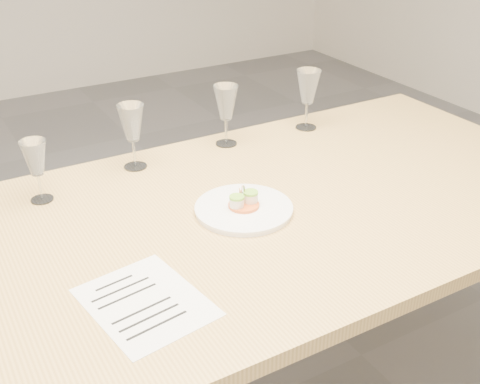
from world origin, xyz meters
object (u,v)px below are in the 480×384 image
wine_glass_1 (35,159)px  wine_glass_2 (132,124)px  recipe_sheet (145,302)px  wine_glass_3 (226,104)px  wine_glass_4 (308,88)px  dinner_plate (244,208)px  dining_table (187,249)px

wine_glass_1 → wine_glass_2: bearing=12.8°
recipe_sheet → wine_glass_3: (0.55, 0.64, 0.14)m
wine_glass_1 → wine_glass_4: size_ratio=0.85×
wine_glass_1 → wine_glass_3: wine_glass_3 is taller
recipe_sheet → wine_glass_4: 1.07m
wine_glass_2 → wine_glass_3: same height
recipe_sheet → wine_glass_2: (0.22, 0.63, 0.14)m
wine_glass_4 → wine_glass_2: bearing=179.9°
dinner_plate → wine_glass_3: bearing=67.1°
wine_glass_2 → wine_glass_3: 0.33m
dining_table → wine_glass_3: wine_glass_3 is taller
dinner_plate → wine_glass_3: (0.17, 0.41, 0.13)m
wine_glass_2 → wine_glass_4: wine_glass_4 is taller
recipe_sheet → wine_glass_1: 0.58m
wine_glass_1 → wine_glass_3: 0.63m
wine_glass_4 → dinner_plate: bearing=-140.6°
recipe_sheet → wine_glass_4: size_ratio=1.48×
dining_table → wine_glass_4: wine_glass_4 is taller
dining_table → wine_glass_2: size_ratio=11.99×
recipe_sheet → wine_glass_3: size_ratio=1.53×
wine_glass_2 → recipe_sheet: bearing=-109.6°
dining_table → recipe_sheet: (-0.21, -0.23, 0.07)m
dining_table → wine_glass_4: (0.65, 0.39, 0.21)m
wine_glass_1 → wine_glass_3: bearing=7.5°
wine_glass_1 → recipe_sheet: bearing=-82.2°
wine_glass_1 → wine_glass_2: size_ratio=0.88×
wine_glass_3 → wine_glass_4: wine_glass_4 is taller
recipe_sheet → wine_glass_3: bearing=40.8°
wine_glass_3 → dinner_plate: bearing=-112.9°
dinner_plate → recipe_sheet: bearing=-148.9°
dining_table → wine_glass_3: bearing=50.1°
wine_glass_1 → dinner_plate: bearing=-36.6°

